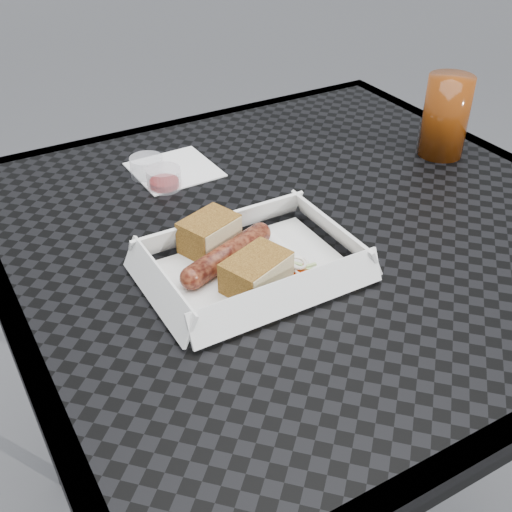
{
  "coord_description": "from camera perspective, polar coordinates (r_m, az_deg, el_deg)",
  "views": [
    {
      "loc": [
        -0.42,
        -0.6,
        1.2
      ],
      "look_at": [
        -0.12,
        -0.08,
        0.78
      ],
      "focal_mm": 45.0,
      "sensor_mm": 36.0,
      "label": 1
    }
  ],
  "objects": [
    {
      "name": "food_tray",
      "position": [
        0.76,
        -0.38,
        -1.36
      ],
      "size": [
        0.22,
        0.15,
        0.0
      ],
      "primitive_type": "cube",
      "color": "white",
      "rests_on": "patio_table"
    },
    {
      "name": "veg_garnish",
      "position": [
        0.76,
        4.32,
        -1.2
      ],
      "size": [
        0.03,
        0.03,
        0.0
      ],
      "color": "#EA460A",
      "rests_on": "food_tray"
    },
    {
      "name": "bread_near",
      "position": [
        0.79,
        -4.17,
        1.98
      ],
      "size": [
        0.08,
        0.07,
        0.04
      ],
      "primitive_type": "cube",
      "rotation": [
        0.0,
        0.0,
        0.35
      ],
      "color": "olive",
      "rests_on": "food_tray"
    },
    {
      "name": "bread_far",
      "position": [
        0.72,
        0.02,
        -1.44
      ],
      "size": [
        0.09,
        0.07,
        0.04
      ],
      "primitive_type": "cube",
      "rotation": [
        0.0,
        0.0,
        0.35
      ],
      "color": "olive",
      "rests_on": "food_tray"
    },
    {
      "name": "bratwurst",
      "position": [
        0.76,
        -2.55,
        0.13
      ],
      "size": [
        0.14,
        0.07,
        0.03
      ],
      "rotation": [
        0.0,
        0.0,
        0.35
      ],
      "color": "brown",
      "rests_on": "food_tray"
    },
    {
      "name": "napkin",
      "position": [
        1.0,
        -7.29,
        7.63
      ],
      "size": [
        0.12,
        0.12,
        0.0
      ],
      "primitive_type": "cube",
      "rotation": [
        0.0,
        0.0,
        0.03
      ],
      "color": "white",
      "rests_on": "patio_table"
    },
    {
      "name": "condiment_cup_empty",
      "position": [
        0.98,
        -9.67,
        7.84
      ],
      "size": [
        0.05,
        0.05,
        0.03
      ],
      "primitive_type": "cylinder",
      "color": "silver",
      "rests_on": "patio_table"
    },
    {
      "name": "condiment_cup_sauce",
      "position": [
        0.94,
        -8.19,
        6.85
      ],
      "size": [
        0.05,
        0.05,
        0.03
      ],
      "primitive_type": "cylinder",
      "color": "maroon",
      "rests_on": "patio_table"
    },
    {
      "name": "drink_glass",
      "position": [
        1.05,
        16.51,
        11.81
      ],
      "size": [
        0.07,
        0.07,
        0.13
      ],
      "primitive_type": "cylinder",
      "color": "#5D2607",
      "rests_on": "patio_table"
    },
    {
      "name": "patio_table",
      "position": [
        0.91,
        4.17,
        -0.82
      ],
      "size": [
        0.8,
        0.8,
        0.74
      ],
      "color": "black",
      "rests_on": "ground"
    }
  ]
}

